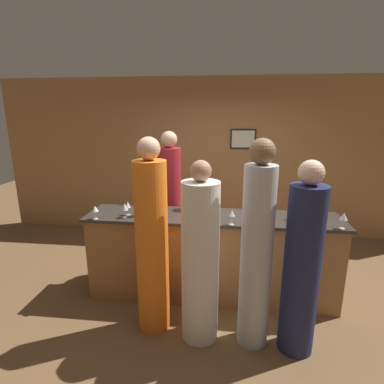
# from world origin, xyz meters

# --- Properties ---
(ground_plane) EXTENTS (14.00, 14.00, 0.00)m
(ground_plane) POSITION_xyz_m (0.00, 0.00, 0.00)
(ground_plane) COLOR brown
(back_wall) EXTENTS (8.00, 0.08, 2.80)m
(back_wall) POSITION_xyz_m (0.00, 2.09, 1.40)
(back_wall) COLOR #A37547
(back_wall) RESTS_ON ground_plane
(bar_counter) EXTENTS (2.93, 0.62, 1.03)m
(bar_counter) POSITION_xyz_m (0.00, 0.00, 0.51)
(bar_counter) COLOR #996638
(bar_counter) RESTS_ON ground_plane
(bartender) EXTENTS (0.31, 0.31, 1.95)m
(bartender) POSITION_xyz_m (-0.62, 0.66, 0.92)
(bartender) COLOR maroon
(bartender) RESTS_ON ground_plane
(guest_0) EXTENTS (0.32, 0.32, 1.96)m
(guest_0) POSITION_xyz_m (-0.56, -0.62, 0.93)
(guest_0) COLOR orange
(guest_0) RESTS_ON ground_plane
(guest_1) EXTENTS (0.32, 0.32, 1.80)m
(guest_1) POSITION_xyz_m (0.84, -0.78, 0.84)
(guest_1) COLOR #1E234C
(guest_1) RESTS_ON ground_plane
(guest_2) EXTENTS (0.35, 0.35, 1.77)m
(guest_2) POSITION_xyz_m (-0.08, -0.72, 0.82)
(guest_2) COLOR silver
(guest_2) RESTS_ON ground_plane
(guest_3) EXTENTS (0.29, 0.29, 1.97)m
(guest_3) POSITION_xyz_m (0.44, -0.73, 0.94)
(guest_3) COLOR #B2B2B7
(guest_3) RESTS_ON ground_plane
(wine_bottle_0) EXTENTS (0.08, 0.08, 0.28)m
(wine_bottle_0) POSITION_xyz_m (-0.82, -0.10, 1.13)
(wine_bottle_0) COLOR black
(wine_bottle_0) RESTS_ON bar_counter
(ice_bucket) EXTENTS (0.17, 0.17, 0.21)m
(ice_bucket) POSITION_xyz_m (-0.28, 0.21, 1.13)
(ice_bucket) COLOR #9E9993
(ice_bucket) RESTS_ON bar_counter
(wine_glass_0) EXTENTS (0.08, 0.08, 0.16)m
(wine_glass_0) POSITION_xyz_m (-1.29, -0.27, 1.14)
(wine_glass_0) COLOR silver
(wine_glass_0) RESTS_ON bar_counter
(wine_glass_1) EXTENTS (0.07, 0.07, 0.16)m
(wine_glass_1) POSITION_xyz_m (-0.61, -0.19, 1.15)
(wine_glass_1) COLOR silver
(wine_glass_1) RESTS_ON bar_counter
(wine_glass_2) EXTENTS (0.06, 0.06, 0.15)m
(wine_glass_2) POSITION_xyz_m (0.88, -0.02, 1.13)
(wine_glass_2) COLOR silver
(wine_glass_2) RESTS_ON bar_counter
(wine_glass_3) EXTENTS (0.06, 0.06, 0.16)m
(wine_glass_3) POSITION_xyz_m (0.22, -0.27, 1.15)
(wine_glass_3) COLOR silver
(wine_glass_3) RESTS_ON bar_counter
(wine_glass_4) EXTENTS (0.08, 0.08, 0.17)m
(wine_glass_4) POSITION_xyz_m (-0.98, -0.18, 1.15)
(wine_glass_4) COLOR silver
(wine_glass_4) RESTS_ON bar_counter
(wine_glass_5) EXTENTS (0.07, 0.07, 0.17)m
(wine_glass_5) POSITION_xyz_m (-0.97, -0.09, 1.15)
(wine_glass_5) COLOR silver
(wine_glass_5) RESTS_ON bar_counter
(wine_glass_6) EXTENTS (0.08, 0.08, 0.17)m
(wine_glass_6) POSITION_xyz_m (1.34, -0.26, 1.15)
(wine_glass_6) COLOR silver
(wine_glass_6) RESTS_ON bar_counter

